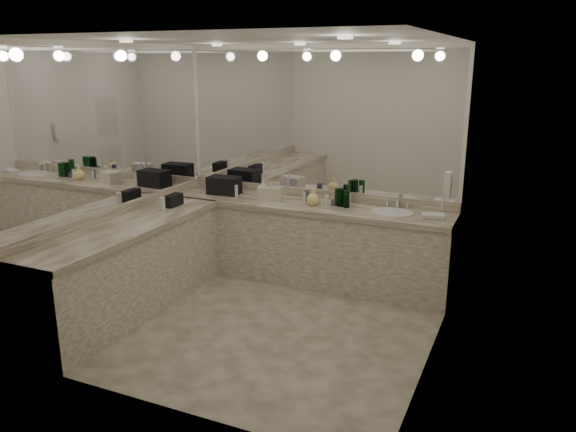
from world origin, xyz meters
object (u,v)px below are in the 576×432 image
at_px(sink, 392,213).
at_px(soap_bottle_c, 313,197).
at_px(black_toiletry_bag, 224,185).
at_px(wall_phone, 448,185).
at_px(soap_bottle_a, 263,189).
at_px(cream_cosmetic_case, 270,194).
at_px(hand_towel, 433,216).
at_px(soap_bottle_b, 270,191).

xyz_separation_m(sink, soap_bottle_c, (-0.87, -0.04, 0.10)).
relative_size(sink, black_toiletry_bag, 1.20).
xyz_separation_m(wall_phone, soap_bottle_a, (-2.11, 0.51, -0.34)).
distance_m(sink, cream_cosmetic_case, 1.40).
bearing_deg(hand_towel, wall_phone, -69.03).
distance_m(cream_cosmetic_case, soap_bottle_a, 0.13).
bearing_deg(soap_bottle_c, soap_bottle_a, 175.20).
bearing_deg(soap_bottle_c, wall_phone, -17.28).
distance_m(sink, hand_towel, 0.42).
bearing_deg(sink, soap_bottle_a, 179.51).
bearing_deg(wall_phone, soap_bottle_b, 165.44).
xyz_separation_m(wall_phone, black_toiletry_bag, (-2.64, 0.53, -0.34)).
xyz_separation_m(sink, wall_phone, (0.61, -0.50, 0.46)).
relative_size(sink, cream_cosmetic_case, 1.66).
bearing_deg(soap_bottle_b, sink, -1.12).
height_order(wall_phone, soap_bottle_b, wall_phone).
distance_m(soap_bottle_a, soap_bottle_c, 0.64).
relative_size(cream_cosmetic_case, soap_bottle_b, 1.45).
bearing_deg(soap_bottle_b, soap_bottle_a, -169.34).
height_order(sink, cream_cosmetic_case, cream_cosmetic_case).
distance_m(wall_phone, cream_cosmetic_case, 2.08).
height_order(wall_phone, soap_bottle_c, wall_phone).
bearing_deg(cream_cosmetic_case, black_toiletry_bag, 154.92).
bearing_deg(cream_cosmetic_case, sink, -15.93).
bearing_deg(black_toiletry_bag, soap_bottle_c, -3.67).
relative_size(wall_phone, soap_bottle_b, 1.32).
distance_m(hand_towel, soap_bottle_a, 1.93).
xyz_separation_m(black_toiletry_bag, soap_bottle_b, (0.61, -0.01, -0.01)).
xyz_separation_m(sink, soap_bottle_b, (-1.43, 0.03, 0.10)).
bearing_deg(soap_bottle_b, black_toiletry_bag, 179.39).
height_order(cream_cosmetic_case, hand_towel, cream_cosmetic_case).
xyz_separation_m(sink, hand_towel, (0.42, -0.02, 0.02)).
distance_m(cream_cosmetic_case, soap_bottle_b, 0.08).
bearing_deg(sink, soap_bottle_c, -177.36).
xyz_separation_m(hand_towel, soap_bottle_b, (-1.85, 0.05, 0.07)).
height_order(sink, soap_bottle_a, soap_bottle_a).
distance_m(black_toiletry_bag, cream_cosmetic_case, 0.64).
bearing_deg(cream_cosmetic_case, soap_bottle_b, 94.59).
relative_size(wall_phone, hand_towel, 1.09).
xyz_separation_m(cream_cosmetic_case, soap_bottle_b, (-0.03, 0.07, 0.01)).
xyz_separation_m(wall_phone, cream_cosmetic_case, (-2.00, 0.45, -0.37)).
bearing_deg(hand_towel, soap_bottle_c, -179.23).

